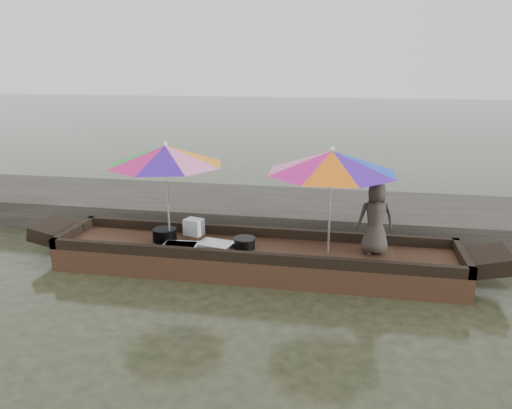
% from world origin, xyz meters
% --- Properties ---
extents(water, '(80.00, 80.00, 0.00)m').
position_xyz_m(water, '(0.00, 0.00, 0.00)').
color(water, black).
rests_on(water, ground).
extents(dock, '(22.00, 2.20, 0.50)m').
position_xyz_m(dock, '(0.00, 2.20, 0.25)').
color(dock, '#2D2B26').
rests_on(dock, ground).
extents(boat_hull, '(5.95, 1.20, 0.35)m').
position_xyz_m(boat_hull, '(0.00, 0.00, 0.17)').
color(boat_hull, '#3D2112').
rests_on(boat_hull, water).
extents(cooking_pot, '(0.37, 0.37, 0.19)m').
position_xyz_m(cooking_pot, '(-1.43, 0.07, 0.45)').
color(cooking_pot, black).
rests_on(cooking_pot, boat_hull).
extents(tray_crayfish, '(0.53, 0.39, 0.09)m').
position_xyz_m(tray_crayfish, '(-1.06, -0.28, 0.39)').
color(tray_crayfish, silver).
rests_on(tray_crayfish, boat_hull).
extents(tray_scallop, '(0.57, 0.45, 0.06)m').
position_xyz_m(tray_scallop, '(-0.59, -0.04, 0.38)').
color(tray_scallop, silver).
rests_on(tray_scallop, boat_hull).
extents(charcoal_grill, '(0.31, 0.31, 0.15)m').
position_xyz_m(charcoal_grill, '(-0.15, -0.02, 0.42)').
color(charcoal_grill, black).
rests_on(charcoal_grill, boat_hull).
extents(supply_bag, '(0.33, 0.30, 0.26)m').
position_xyz_m(supply_bag, '(-1.07, 0.42, 0.48)').
color(supply_bag, silver).
rests_on(supply_bag, boat_hull).
extents(vendor, '(0.56, 0.40, 1.06)m').
position_xyz_m(vendor, '(1.72, 0.14, 0.88)').
color(vendor, '#372F2A').
rests_on(vendor, boat_hull).
extents(umbrella_bow, '(1.93, 1.93, 1.55)m').
position_xyz_m(umbrella_bow, '(-1.33, 0.00, 1.12)').
color(umbrella_bow, orange).
rests_on(umbrella_bow, boat_hull).
extents(umbrella_stern, '(2.38, 2.38, 1.55)m').
position_xyz_m(umbrella_stern, '(1.08, 0.00, 1.12)').
color(umbrella_stern, blue).
rests_on(umbrella_stern, boat_hull).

